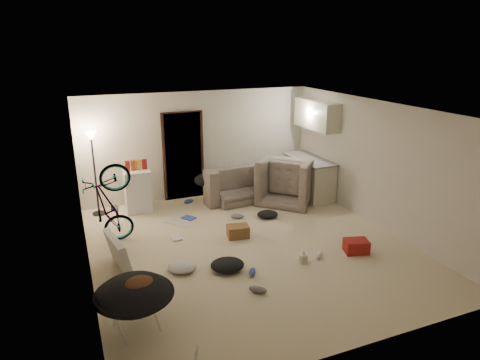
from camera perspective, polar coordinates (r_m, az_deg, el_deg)
name	(u,v)px	position (r m, az deg, el deg)	size (l,w,h in m)	color
floor	(249,247)	(7.92, 1.25, -8.88)	(5.50, 6.00, 0.02)	beige
ceiling	(250,109)	(7.14, 1.39, 9.47)	(5.50, 6.00, 0.02)	white
wall_back	(199,145)	(10.16, -5.53, 4.72)	(5.50, 0.02, 2.50)	silver
wall_front	(358,259)	(5.04, 15.40, -10.08)	(5.50, 0.02, 2.50)	silver
wall_left	(82,203)	(6.87, -20.32, -2.90)	(0.02, 6.00, 2.50)	silver
wall_right	(378,165)	(8.86, 17.90, 1.95)	(0.02, 6.00, 2.50)	silver
doorway	(183,156)	(10.07, -7.60, 3.18)	(0.85, 0.10, 2.04)	black
door_trim	(183,156)	(10.04, -7.56, 3.14)	(0.97, 0.04, 2.10)	black
floor_lamp	(93,156)	(9.40, -19.01, 3.08)	(0.28, 0.28, 1.81)	black
kitchen_counter	(308,177)	(10.45, 9.12, 0.34)	(0.60, 1.50, 0.88)	beige
counter_top	(309,159)	(10.32, 9.24, 2.78)	(0.64, 1.54, 0.04)	gray
kitchen_uppers	(317,115)	(10.17, 10.17, 8.56)	(0.38, 1.40, 0.65)	beige
sofa	(244,184)	(10.21, 0.59, -0.59)	(2.14, 0.84, 0.63)	#343B35
armchair	(289,184)	(10.09, 6.57, -0.51)	(1.19, 1.04, 0.77)	#343B35
bicycle	(111,223)	(8.19, -16.88, -5.45)	(0.55, 1.58, 0.83)	black
mini_fridge	(138,190)	(9.62, -13.50, -1.35)	(0.55, 0.55, 0.93)	white
snack_box_0	(128,168)	(9.44, -14.75, 1.60)	(0.10, 0.07, 0.30)	maroon
snack_box_1	(133,167)	(9.45, -14.03, 1.68)	(0.10, 0.07, 0.30)	#B74716
snack_box_2	(139,167)	(9.47, -13.32, 1.76)	(0.10, 0.07, 0.30)	gold
snack_box_3	(145,166)	(9.49, -12.60, 1.84)	(0.10, 0.07, 0.30)	maroon
saucer_chair	(135,301)	(5.80, -13.88, -15.33)	(1.02, 1.02, 0.72)	silver
hoodie	(138,287)	(5.67, -13.47, -13.68)	(0.48, 0.40, 0.22)	#4F2C1B
sofa_drape	(206,180)	(9.83, -4.51, -0.01)	(0.56, 0.46, 0.28)	black
tv_box	(119,253)	(7.29, -15.88, -9.40)	(0.11, 0.90, 0.59)	silver
drink_case_a	(238,231)	(8.21, -0.27, -6.86)	(0.40, 0.29, 0.23)	brown
drink_case_b	(356,246)	(7.92, 15.24, -8.51)	(0.41, 0.30, 0.24)	maroon
juicer	(304,257)	(7.42, 8.47, -10.17)	(0.15, 0.15, 0.22)	beige
newspaper	(181,221)	(9.03, -7.86, -5.45)	(0.46, 0.61, 0.01)	#BAB4AC
book_blue	(189,218)	(9.13, -6.86, -5.05)	(0.20, 0.27, 0.03)	#2F44AA
book_white	(176,238)	(8.28, -8.51, -7.67)	(0.18, 0.23, 0.02)	silver
shoe_0	(189,201)	(9.97, -6.88, -2.82)	(0.25, 0.10, 0.09)	#2F44AA
shoe_1	(237,216)	(9.05, -0.35, -4.86)	(0.29, 0.12, 0.11)	slate
shoe_2	(252,272)	(7.01, 1.63, -12.16)	(0.24, 0.10, 0.09)	#2F44AA
shoe_3	(258,289)	(6.57, 2.40, -14.37)	(0.28, 0.12, 0.11)	slate
shoe_4	(319,255)	(7.63, 10.45, -9.77)	(0.27, 0.11, 0.10)	white
clothes_lump_a	(227,265)	(7.12, -1.69, -11.25)	(0.55, 0.48, 0.18)	black
clothes_lump_b	(268,214)	(9.14, 3.69, -4.57)	(0.45, 0.39, 0.14)	black
clothes_lump_c	(182,267)	(7.16, -7.74, -11.38)	(0.47, 0.40, 0.15)	silver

